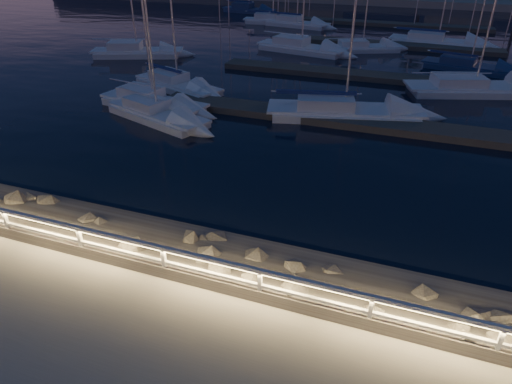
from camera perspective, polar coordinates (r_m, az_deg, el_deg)
ground at (r=13.42m, az=-3.63°, el=-12.20°), size 400.00×400.00×0.00m
harbor_water at (r=41.73m, az=14.24°, el=14.94°), size 400.00×440.00×0.60m
guard_rail at (r=12.94m, az=-4.03°, el=-9.57°), size 44.11×0.12×1.06m
riprap at (r=14.05m, az=8.29°, el=-11.36°), size 29.20×3.00×1.39m
floating_docks at (r=42.84m, az=14.57°, el=16.05°), size 22.00×36.00×0.40m
sailboat_a at (r=29.84m, az=-13.00°, el=11.06°), size 7.45×3.23×12.37m
sailboat_b at (r=27.84m, az=-12.48°, el=9.73°), size 7.37×4.30×12.15m
sailboat_c at (r=27.88m, az=10.52°, el=10.06°), size 9.42×4.80×15.41m
sailboat_e at (r=43.84m, az=-14.90°, el=16.66°), size 8.14×4.92×13.52m
sailboat_f at (r=33.35m, az=-9.97°, el=13.25°), size 7.51×4.57×12.42m
sailboat_g at (r=41.38m, az=24.89°, el=14.15°), size 7.46×3.76×12.20m
sailboat_h at (r=35.16m, az=25.30°, el=11.79°), size 9.50×5.39×15.52m
sailboat_i at (r=59.50m, az=1.93°, el=20.71°), size 7.33×3.21×12.15m
sailboat_j at (r=44.51m, az=5.46°, el=17.64°), size 8.73×4.10×14.36m
sailboat_k at (r=45.58m, az=12.92°, el=17.26°), size 7.23×4.73×12.01m
sailboat_l at (r=50.25m, az=21.48°, el=17.19°), size 9.32×3.61×15.38m
sailboat_m at (r=68.43m, az=-1.04°, el=21.89°), size 7.70×3.13×12.82m
sailboat_n at (r=57.68m, az=4.93°, el=20.35°), size 8.07×3.60×13.30m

